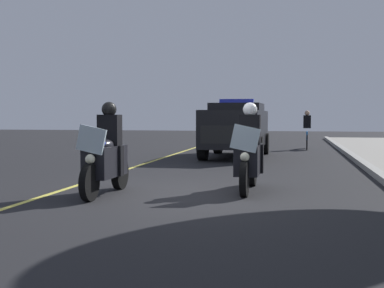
{
  "coord_description": "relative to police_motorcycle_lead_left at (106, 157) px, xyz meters",
  "views": [
    {
      "loc": [
        9.47,
        1.99,
        1.46
      ],
      "look_at": [
        -0.48,
        0.0,
        0.9
      ],
      "focal_mm": 48.09,
      "sensor_mm": 36.0,
      "label": 1
    }
  ],
  "objects": [
    {
      "name": "ground_plane",
      "position": [
        -0.54,
        1.41,
        -0.7
      ],
      "size": [
        80.0,
        80.0,
        0.0
      ],
      "primitive_type": "plane",
      "color": "black"
    },
    {
      "name": "lane_stripe_center",
      "position": [
        -0.54,
        -1.05,
        -0.7
      ],
      "size": [
        48.0,
        0.12,
        0.01
      ],
      "primitive_type": "cube",
      "color": "#E0D14C",
      "rests_on": "ground"
    },
    {
      "name": "police_motorcycle_lead_left",
      "position": [
        0.0,
        0.0,
        0.0
      ],
      "size": [
        2.14,
        0.56,
        1.72
      ],
      "color": "black",
      "rests_on": "ground"
    },
    {
      "name": "police_motorcycle_lead_right",
      "position": [
        -0.99,
        2.54,
        0.0
      ],
      "size": [
        2.14,
        0.56,
        1.72
      ],
      "color": "black",
      "rests_on": "ground"
    },
    {
      "name": "police_suv",
      "position": [
        -9.18,
        1.38,
        0.37
      ],
      "size": [
        4.93,
        2.14,
        2.05
      ],
      "color": "black",
      "rests_on": "ground"
    },
    {
      "name": "cyclist_background",
      "position": [
        -13.84,
        3.94,
        0.14
      ],
      "size": [
        1.76,
        0.32,
        1.69
      ],
      "color": "black",
      "rests_on": "ground"
    }
  ]
}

